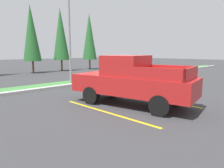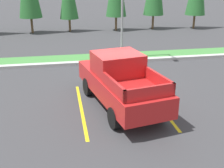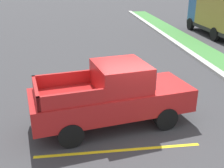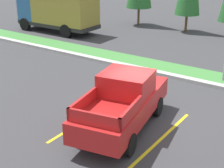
{
  "view_description": "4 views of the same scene",
  "coord_description": "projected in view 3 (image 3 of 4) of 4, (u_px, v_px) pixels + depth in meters",
  "views": [
    {
      "loc": [
        -6.93,
        -6.35,
        2.23
      ],
      "look_at": [
        -0.52,
        -0.02,
        0.82
      ],
      "focal_mm": 32.67,
      "sensor_mm": 36.0,
      "label": 1
    },
    {
      "loc": [
        -2.46,
        -11.15,
        4.94
      ],
      "look_at": [
        -0.68,
        -1.46,
        1.15
      ],
      "focal_mm": 45.99,
      "sensor_mm": 36.0,
      "label": 2
    },
    {
      "loc": [
        7.95,
        -2.07,
        4.77
      ],
      "look_at": [
        -0.98,
        -0.88,
        1.15
      ],
      "focal_mm": 44.96,
      "sensor_mm": 36.0,
      "label": 3
    },
    {
      "loc": [
        5.77,
        -10.31,
        6.22
      ],
      "look_at": [
        -1.05,
        -0.55,
        1.44
      ],
      "focal_mm": 54.17,
      "sensor_mm": 36.0,
      "label": 4
    }
  ],
  "objects": [
    {
      "name": "cargo_truck_distant",
      "position": [
        220.0,
        12.0,
        21.76
      ],
      "size": [
        6.84,
        2.59,
        3.4
      ],
      "color": "black",
      "rests_on": "ground"
    },
    {
      "name": "ground_plane",
      "position": [
        142.0,
        126.0,
        9.35
      ],
      "size": [
        120.0,
        120.0,
        0.0
      ],
      "primitive_type": "plane",
      "color": "#38383A"
    },
    {
      "name": "parking_line_near",
      "position": [
        107.0,
        104.0,
        10.89
      ],
      "size": [
        0.12,
        4.8,
        0.01
      ],
      "primitive_type": "cube",
      "color": "yellow",
      "rests_on": "ground"
    },
    {
      "name": "pickup_truck_main",
      "position": [
        113.0,
        95.0,
        9.1
      ],
      "size": [
        2.86,
        5.49,
        2.1
      ],
      "color": "black",
      "rests_on": "ground"
    },
    {
      "name": "parking_line_far",
      "position": [
        119.0,
        150.0,
        8.04
      ],
      "size": [
        0.12,
        4.8,
        0.01
      ],
      "primitive_type": "cube",
      "color": "yellow",
      "rests_on": "ground"
    }
  ]
}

